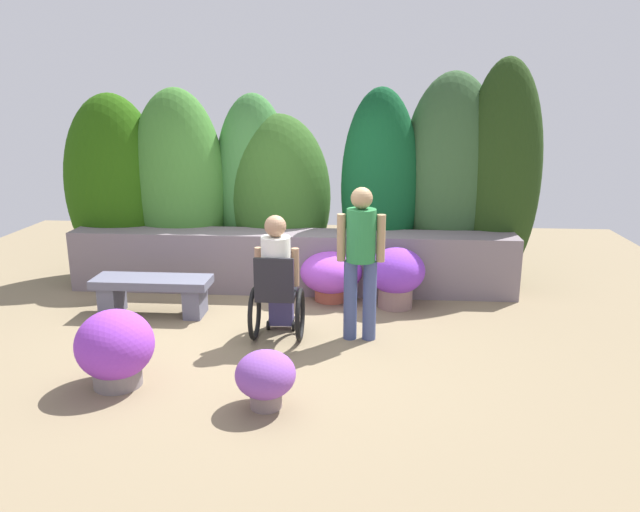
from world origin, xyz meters
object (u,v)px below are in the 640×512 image
object	(u,v)px
person_in_wheelchair	(277,282)
flower_pot_red_accent	(331,275)
person_standing_companion	(361,254)
flower_pot_small_foreground	(396,275)
stone_bench	(153,290)
flower_pot_purple_near	(266,377)
flower_pot_terracotta_by_wall	(115,349)

from	to	relation	value
person_in_wheelchair	flower_pot_red_accent	size ratio (longest dim) A/B	1.73
person_standing_companion	flower_pot_red_accent	distance (m)	1.41
flower_pot_small_foreground	person_standing_companion	bearing A→B (deg)	-112.16
stone_bench	person_standing_companion	distance (m)	2.55
person_standing_companion	flower_pot_purple_near	xyz separation A→B (m)	(-0.75, -1.51, -0.66)
flower_pot_purple_near	flower_pot_small_foreground	xyz separation A→B (m)	(1.16, 2.54, 0.14)
person_in_wheelchair	flower_pot_terracotta_by_wall	bearing A→B (deg)	-145.67
flower_pot_terracotta_by_wall	flower_pot_red_accent	size ratio (longest dim) A/B	0.90
person_in_wheelchair	person_standing_companion	bearing A→B (deg)	-5.70
flower_pot_small_foreground	flower_pot_terracotta_by_wall	bearing A→B (deg)	-138.36
stone_bench	flower_pot_terracotta_by_wall	world-z (taller)	flower_pot_terracotta_by_wall
flower_pot_terracotta_by_wall	flower_pot_purple_near	bearing A→B (deg)	-11.70
person_standing_companion	flower_pot_terracotta_by_wall	bearing A→B (deg)	-144.30
stone_bench	flower_pot_purple_near	bearing A→B (deg)	-51.25
person_standing_companion	flower_pot_small_foreground	bearing A→B (deg)	73.46
stone_bench	person_in_wheelchair	size ratio (longest dim) A/B	1.02
stone_bench	flower_pot_terracotta_by_wall	distance (m)	1.80
flower_pot_purple_near	person_in_wheelchair	bearing A→B (deg)	94.37
person_in_wheelchair	flower_pot_purple_near	bearing A→B (deg)	-94.44
person_in_wheelchair	flower_pot_purple_near	size ratio (longest dim) A/B	2.67
stone_bench	person_standing_companion	xyz separation A→B (m)	(2.41, -0.55, 0.63)
person_in_wheelchair	flower_pot_red_accent	world-z (taller)	person_in_wheelchair
flower_pot_red_accent	flower_pot_small_foreground	distance (m)	0.82
person_standing_companion	flower_pot_terracotta_by_wall	distance (m)	2.51
person_in_wheelchair	flower_pot_terracotta_by_wall	distance (m)	1.75
flower_pot_small_foreground	stone_bench	bearing A→B (deg)	-170.37
flower_pot_purple_near	flower_pot_terracotta_by_wall	xyz separation A→B (m)	(-1.37, 0.28, 0.08)
flower_pot_purple_near	flower_pot_red_accent	xyz separation A→B (m)	(0.37, 2.73, 0.06)
flower_pot_terracotta_by_wall	flower_pot_small_foreground	bearing A→B (deg)	41.64
person_in_wheelchair	person_standing_companion	distance (m)	0.91
person_in_wheelchair	flower_pot_red_accent	distance (m)	1.39
stone_bench	flower_pot_purple_near	xyz separation A→B (m)	(1.66, -2.06, -0.03)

